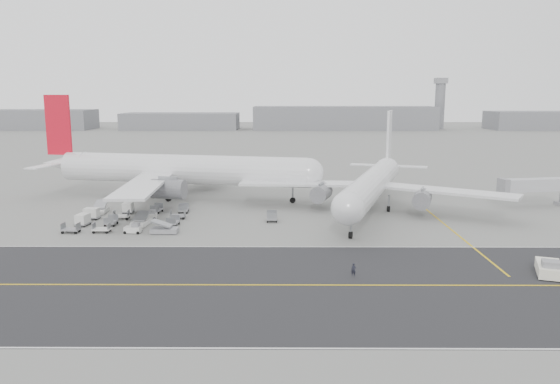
{
  "coord_description": "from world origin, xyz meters",
  "views": [
    {
      "loc": [
        2.86,
        -77.51,
        21.57
      ],
      "look_at": [
        2.35,
        12.0,
        5.44
      ],
      "focal_mm": 35.0,
      "sensor_mm": 36.0,
      "label": 1
    }
  ],
  "objects_px": {
    "airliner_a": "(176,169)",
    "airliner_b": "(373,184)",
    "jet_bridge": "(535,186)",
    "pushback_tug": "(549,268)",
    "control_tower": "(440,103)",
    "ground_crew_a": "(354,270)"
  },
  "relations": [
    {
      "from": "airliner_a",
      "to": "pushback_tug",
      "type": "xyz_separation_m",
      "value": [
        54.33,
        -48.96,
        -5.29
      ]
    },
    {
      "from": "control_tower",
      "to": "jet_bridge",
      "type": "xyz_separation_m",
      "value": [
        -48.27,
        -238.29,
        -12.33
      ]
    },
    {
      "from": "airliner_b",
      "to": "ground_crew_a",
      "type": "height_order",
      "value": "airliner_b"
    },
    {
      "from": "ground_crew_a",
      "to": "control_tower",
      "type": "bearing_deg",
      "value": 92.4
    },
    {
      "from": "control_tower",
      "to": "airliner_b",
      "type": "bearing_deg",
      "value": -108.35
    },
    {
      "from": "airliner_b",
      "to": "pushback_tug",
      "type": "distance_m",
      "value": 39.95
    },
    {
      "from": "control_tower",
      "to": "airliner_b",
      "type": "xyz_separation_m",
      "value": [
        -80.52,
        -242.73,
        -11.07
      ]
    },
    {
      "from": "control_tower",
      "to": "airliner_a",
      "type": "relative_size",
      "value": 0.51
    },
    {
      "from": "airliner_a",
      "to": "airliner_b",
      "type": "height_order",
      "value": "airliner_a"
    },
    {
      "from": "airliner_b",
      "to": "jet_bridge",
      "type": "height_order",
      "value": "airliner_b"
    },
    {
      "from": "airliner_b",
      "to": "pushback_tug",
      "type": "relative_size",
      "value": 6.79
    },
    {
      "from": "airliner_b",
      "to": "ground_crew_a",
      "type": "xyz_separation_m",
      "value": [
        -8.16,
        -37.15,
        -4.37
      ]
    },
    {
      "from": "airliner_a",
      "to": "airliner_b",
      "type": "relative_size",
      "value": 1.22
    },
    {
      "from": "ground_crew_a",
      "to": "airliner_a",
      "type": "bearing_deg",
      "value": 141.73
    },
    {
      "from": "pushback_tug",
      "to": "airliner_a",
      "type": "bearing_deg",
      "value": 157.78
    },
    {
      "from": "control_tower",
      "to": "ground_crew_a",
      "type": "height_order",
      "value": "control_tower"
    },
    {
      "from": "airliner_a",
      "to": "jet_bridge",
      "type": "height_order",
      "value": "airliner_a"
    },
    {
      "from": "airliner_b",
      "to": "airliner_a",
      "type": "bearing_deg",
      "value": -179.79
    },
    {
      "from": "pushback_tug",
      "to": "ground_crew_a",
      "type": "bearing_deg",
      "value": -158.78
    },
    {
      "from": "pushback_tug",
      "to": "ground_crew_a",
      "type": "xyz_separation_m",
      "value": [
        -23.67,
        -0.59,
        -0.06
      ]
    },
    {
      "from": "control_tower",
      "to": "airliner_a",
      "type": "distance_m",
      "value": 259.61
    },
    {
      "from": "airliner_b",
      "to": "ground_crew_a",
      "type": "bearing_deg",
      "value": -84.46
    }
  ]
}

